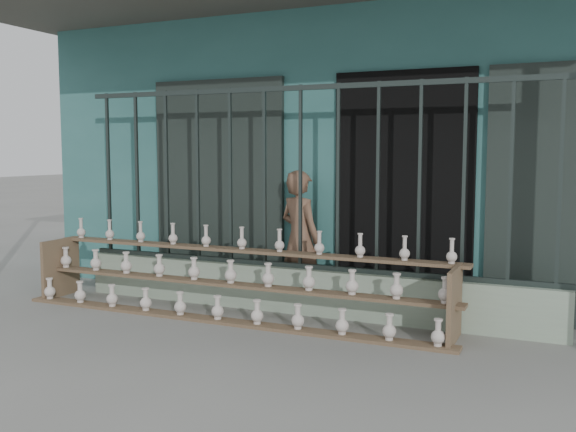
% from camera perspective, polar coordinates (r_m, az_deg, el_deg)
% --- Properties ---
extents(ground, '(60.00, 60.00, 0.00)m').
position_cam_1_polar(ground, '(5.36, -4.44, -11.70)').
color(ground, slate).
extents(workshop_building, '(7.40, 6.60, 3.21)m').
position_cam_1_polar(workshop_building, '(9.06, 8.40, 5.80)').
color(workshop_building, '#316865').
rests_on(workshop_building, ground).
extents(parapet_wall, '(5.00, 0.20, 0.45)m').
position_cam_1_polar(parapet_wall, '(6.44, 1.09, -6.63)').
color(parapet_wall, '#8EA38B').
rests_on(parapet_wall, ground).
extents(security_fence, '(5.00, 0.04, 1.80)m').
position_cam_1_polar(security_fence, '(6.29, 1.11, 3.41)').
color(security_fence, '#283330').
rests_on(security_fence, parapet_wall).
extents(shelf_rack, '(4.50, 0.68, 0.85)m').
position_cam_1_polar(shelf_rack, '(6.29, -5.22, -5.70)').
color(shelf_rack, brown).
rests_on(shelf_rack, ground).
extents(elderly_woman, '(0.61, 0.52, 1.41)m').
position_cam_1_polar(elderly_woman, '(6.65, 1.07, -2.01)').
color(elderly_woman, brown).
rests_on(elderly_woman, ground).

